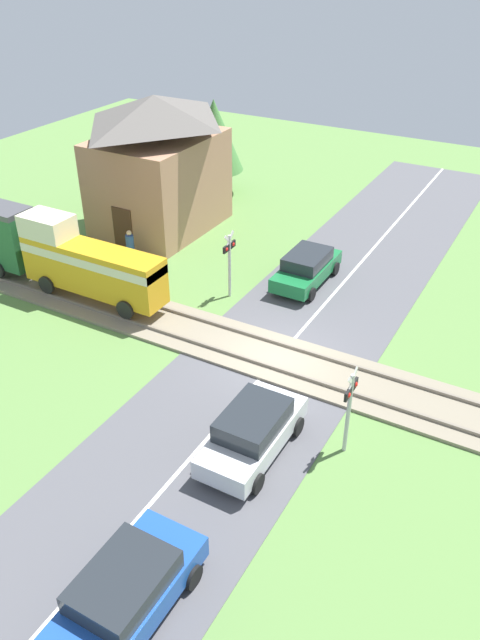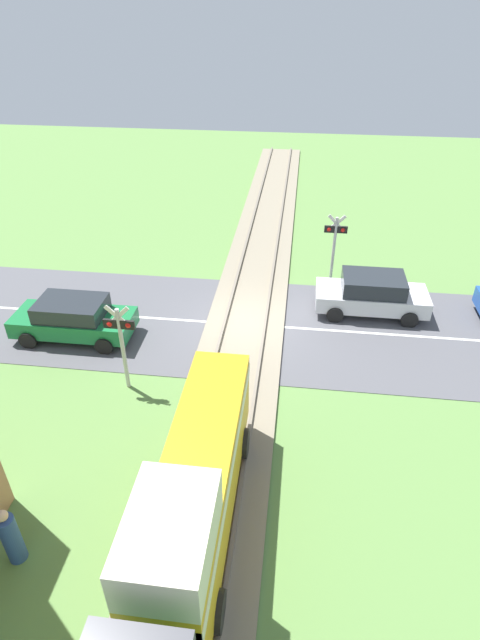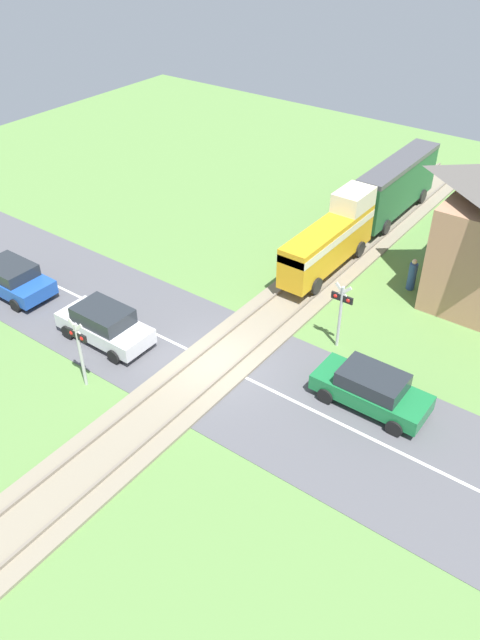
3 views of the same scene
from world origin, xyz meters
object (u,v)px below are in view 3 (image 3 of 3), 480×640
(crossing_signal_west_approach, at_px, (79,345))
(car_far_side, at_px, (371,389))
(car_near_crossing, at_px, (104,324))
(car_behind_queue, at_px, (11,278))
(crossing_signal_east_approach, at_px, (341,307))
(pedestrian_by_station, at_px, (412,275))
(train, at_px, (369,207))

(crossing_signal_west_approach, bearing_deg, car_far_side, 30.40)
(car_near_crossing, relative_size, car_behind_queue, 0.99)
(crossing_signal_east_approach, relative_size, pedestrian_by_station, 1.90)
(car_behind_queue, xyz_separation_m, crossing_signal_west_approach, (7.29, -2.33, 1.10))
(train, xyz_separation_m, pedestrian_by_station, (3.75, -2.84, -1.17))
(car_far_side, height_order, pedestrian_by_station, pedestrian_by_station)
(car_near_crossing, bearing_deg, crossing_signal_west_approach, -59.51)
(car_behind_queue, height_order, pedestrian_by_station, pedestrian_by_station)
(car_far_side, xyz_separation_m, crossing_signal_west_approach, (-8.87, -5.21, 1.10))
(car_far_side, distance_m, car_behind_queue, 16.42)
(train, xyz_separation_m, car_near_crossing, (-4.51, -13.67, -1.07))
(pedestrian_by_station, bearing_deg, car_far_side, -75.98)
(train, height_order, car_behind_queue, train)
(train, bearing_deg, car_behind_queue, -127.33)
(car_behind_queue, distance_m, crossing_signal_east_approach, 14.57)
(car_near_crossing, bearing_deg, car_behind_queue, 180.00)
(train, xyz_separation_m, crossing_signal_west_approach, (-3.14, -16.00, -0.01))
(car_far_side, height_order, car_behind_queue, car_far_side)
(car_behind_queue, bearing_deg, pedestrian_by_station, 37.39)
(train, distance_m, car_far_side, 12.27)
(crossing_signal_east_approach, bearing_deg, train, 110.34)
(crossing_signal_west_approach, bearing_deg, crossing_signal_east_approach, 50.22)
(car_near_crossing, xyz_separation_m, crossing_signal_west_approach, (1.37, -2.33, 1.07))
(crossing_signal_east_approach, bearing_deg, car_far_side, -41.83)
(car_near_crossing, bearing_deg, car_far_side, 15.70)
(car_near_crossing, distance_m, car_far_side, 10.64)
(car_near_crossing, height_order, car_far_side, car_near_crossing)
(car_behind_queue, bearing_deg, crossing_signal_east_approach, 21.01)
(car_near_crossing, height_order, crossing_signal_east_approach, crossing_signal_east_approach)
(car_behind_queue, bearing_deg, car_far_side, 10.10)
(car_near_crossing, bearing_deg, crossing_signal_east_approach, 34.26)
(car_far_side, relative_size, car_behind_queue, 0.99)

